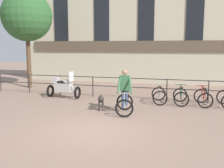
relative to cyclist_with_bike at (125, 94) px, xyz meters
name	(u,v)px	position (x,y,z in m)	size (l,w,h in m)	color
ground_plane	(93,130)	(-0.45, -2.40, -0.76)	(60.00, 60.00, 0.00)	#8E7060
canal_railing	(128,84)	(-0.45, 2.80, -0.05)	(15.05, 0.05, 1.05)	#232326
building_facade	(147,16)	(-0.45, 8.59, 3.89)	(18.00, 0.72, 9.36)	#BCB299
cyclist_with_bike	(125,94)	(0.00, 0.00, 0.00)	(0.91, 1.29, 1.70)	black
dog	(101,100)	(-1.03, 0.16, -0.33)	(0.42, 0.91, 0.61)	#332D28
parked_motorcycle	(63,87)	(-3.65, 2.08, -0.20)	(1.71, 0.73, 1.35)	black
parked_bicycle_near_lamp	(159,95)	(1.13, 2.15, -0.41)	(0.83, 1.20, 0.86)	black
parked_bicycle_mid_left	(181,96)	(2.09, 2.15, -0.41)	(0.74, 1.16, 0.86)	black
parked_bicycle_mid_right	(203,98)	(3.04, 2.15, -0.41)	(0.78, 1.18, 0.86)	black
tree_canalside_left	(27,16)	(-7.14, 4.49, 3.61)	(3.05, 3.05, 5.92)	brown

